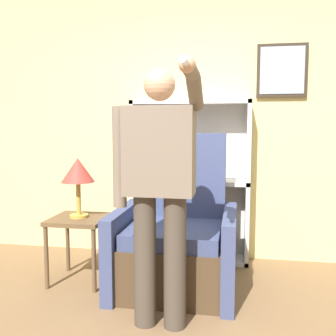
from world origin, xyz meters
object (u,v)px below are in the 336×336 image
object	(u,v)px
person_standing	(159,182)
side_table	(79,228)
armchair	(176,241)
bookcase	(176,184)
table_lamp	(78,172)

from	to	relation	value
person_standing	side_table	world-z (taller)	person_standing
armchair	side_table	size ratio (longest dim) A/B	2.27
armchair	person_standing	world-z (taller)	person_standing
bookcase	table_lamp	distance (m)	1.05
armchair	table_lamp	world-z (taller)	armchair
bookcase	armchair	distance (m)	0.79
side_table	person_standing	bearing A→B (deg)	-37.65
armchair	side_table	bearing A→B (deg)	-177.23
bookcase	side_table	world-z (taller)	bookcase
person_standing	bookcase	bearing A→B (deg)	94.49
bookcase	person_standing	size ratio (longest dim) A/B	0.93
armchair	side_table	xyz separation A→B (m)	(-0.84, -0.04, 0.09)
person_standing	side_table	xyz separation A→B (m)	(-0.83, 0.64, -0.51)
side_table	table_lamp	distance (m)	0.48
side_table	table_lamp	xyz separation A→B (m)	(-0.00, 0.00, 0.48)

